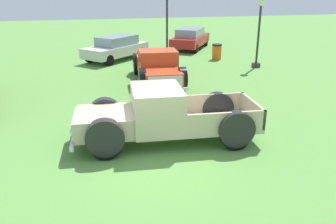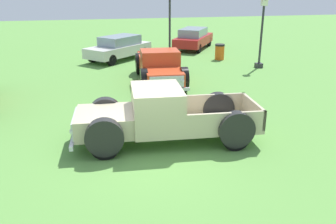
# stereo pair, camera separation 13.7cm
# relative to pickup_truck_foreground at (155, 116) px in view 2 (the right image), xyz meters

# --- Properties ---
(ground_plane) EXTENTS (80.00, 80.00, 0.00)m
(ground_plane) POSITION_rel_pickup_truck_foreground_xyz_m (-0.25, -0.72, -0.78)
(ground_plane) COLOR #5B9342
(pickup_truck_foreground) EXTENTS (5.49, 2.40, 1.64)m
(pickup_truck_foreground) POSITION_rel_pickup_truck_foreground_xyz_m (0.00, 0.00, 0.00)
(pickup_truck_foreground) COLOR #C6B793
(pickup_truck_foreground) RESTS_ON ground_plane
(pickup_truck_behind_left) EXTENTS (2.30, 5.25, 1.57)m
(pickup_truck_behind_left) POSITION_rel_pickup_truck_foreground_xyz_m (1.38, 6.21, -0.04)
(pickup_truck_behind_left) COLOR #D14723
(pickup_truck_behind_left) RESTS_ON ground_plane
(sedan_distant_a) EXTENTS (4.34, 4.22, 1.44)m
(sedan_distant_a) POSITION_rel_pickup_truck_foreground_xyz_m (-0.01, 12.26, -0.03)
(sedan_distant_a) COLOR silver
(sedan_distant_a) RESTS_ON ground_plane
(sedan_distant_b) EXTENTS (3.84, 4.66, 1.46)m
(sedan_distant_b) POSITION_rel_pickup_truck_foreground_xyz_m (5.51, 14.97, -0.02)
(sedan_distant_b) COLOR #B21E1E
(sedan_distant_b) RESTS_ON ground_plane
(lamp_post_near) EXTENTS (0.36, 0.36, 3.74)m
(lamp_post_near) POSITION_rel_pickup_truck_foreground_xyz_m (7.41, 8.40, 1.18)
(lamp_post_near) COLOR #2D2D33
(lamp_post_near) RESTS_ON ground_plane
(lamp_post_far) EXTENTS (0.36, 0.36, 4.05)m
(lamp_post_far) POSITION_rel_pickup_truck_foreground_xyz_m (2.74, 10.31, 1.34)
(lamp_post_far) COLOR #2D2D33
(lamp_post_far) RESTS_ON ground_plane
(trash_can) EXTENTS (0.59, 0.59, 0.95)m
(trash_can) POSITION_rel_pickup_truck_foreground_xyz_m (6.02, 10.95, -0.30)
(trash_can) COLOR orange
(trash_can) RESTS_ON ground_plane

